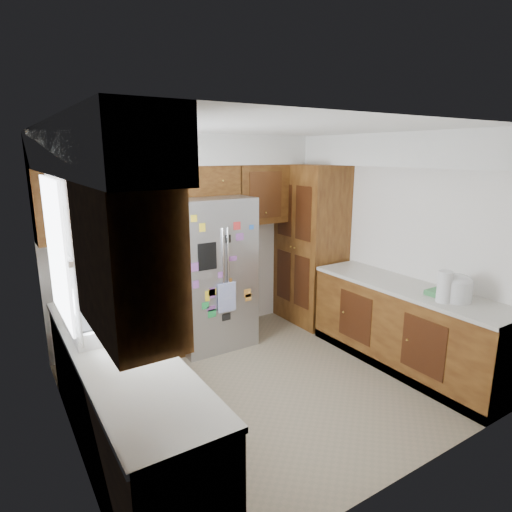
# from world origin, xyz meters

# --- Properties ---
(floor) EXTENTS (3.60, 3.60, 0.00)m
(floor) POSITION_xyz_m (0.00, 0.00, 0.00)
(floor) COLOR gray
(floor) RESTS_ON ground
(room_shell) EXTENTS (3.64, 3.24, 2.52)m
(room_shell) POSITION_xyz_m (-0.11, 0.36, 1.82)
(room_shell) COLOR white
(room_shell) RESTS_ON ground
(left_counter_run) EXTENTS (1.36, 3.20, 0.92)m
(left_counter_run) POSITION_xyz_m (-1.36, 0.03, 0.43)
(left_counter_run) COLOR #42200C
(left_counter_run) RESTS_ON ground
(right_counter_run) EXTENTS (0.63, 2.25, 0.92)m
(right_counter_run) POSITION_xyz_m (1.50, -0.47, 0.42)
(right_counter_run) COLOR #42200C
(right_counter_run) RESTS_ON ground
(pantry) EXTENTS (0.60, 0.90, 2.15)m
(pantry) POSITION_xyz_m (1.50, 1.15, 1.07)
(pantry) COLOR #42200C
(pantry) RESTS_ON ground
(fridge) EXTENTS (0.90, 0.79, 1.80)m
(fridge) POSITION_xyz_m (-0.00, 1.20, 0.90)
(fridge) COLOR gray
(fridge) RESTS_ON ground
(bridge_cabinet) EXTENTS (0.96, 0.34, 0.35)m
(bridge_cabinet) POSITION_xyz_m (0.00, 1.43, 1.98)
(bridge_cabinet) COLOR #42200C
(bridge_cabinet) RESTS_ON fridge
(fridge_top_items) EXTENTS (0.62, 0.35, 0.30)m
(fridge_top_items) POSITION_xyz_m (-0.17, 1.37, 2.28)
(fridge_top_items) COLOR #274BAE
(fridge_top_items) RESTS_ON bridge_cabinet
(sink_assembly) EXTENTS (0.52, 0.73, 0.37)m
(sink_assembly) POSITION_xyz_m (-1.50, 0.10, 0.99)
(sink_assembly) COLOR white
(sink_assembly) RESTS_ON left_counter_run
(left_counter_clutter) EXTENTS (0.34, 0.83, 0.38)m
(left_counter_clutter) POSITION_xyz_m (-1.43, 0.85, 1.05)
(left_counter_clutter) COLOR black
(left_counter_clutter) RESTS_ON left_counter_run
(rice_cooker) EXTENTS (0.31, 0.30, 0.26)m
(rice_cooker) POSITION_xyz_m (1.50, -1.01, 1.06)
(rice_cooker) COLOR white
(rice_cooker) RESTS_ON right_counter_run
(paper_towel) EXTENTS (0.13, 0.13, 0.30)m
(paper_towel) POSITION_xyz_m (1.36, -0.98, 1.07)
(paper_towel) COLOR white
(paper_towel) RESTS_ON right_counter_run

